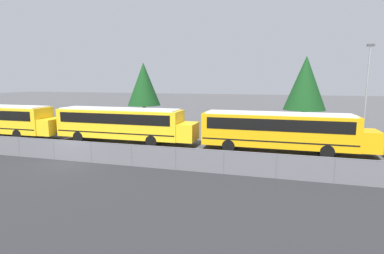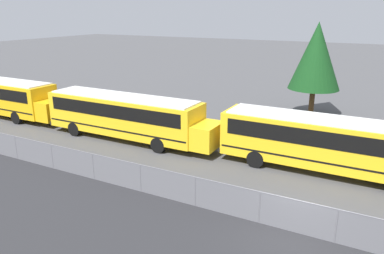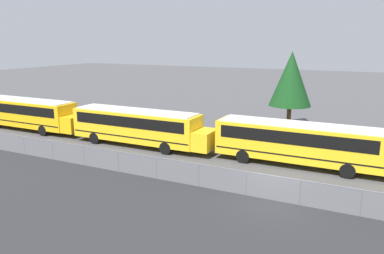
% 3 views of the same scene
% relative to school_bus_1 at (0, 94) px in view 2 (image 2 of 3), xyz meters
% --- Properties ---
extents(ground_plane, '(200.00, 200.00, 0.00)m').
position_rel_school_bus_1_xyz_m(ground_plane, '(26.35, -6.06, -1.84)').
color(ground_plane, '#4C4C4F').
extents(fence, '(106.30, 0.07, 1.47)m').
position_rel_school_bus_1_xyz_m(fence, '(26.35, -6.06, -1.09)').
color(fence, '#9EA0A5').
rests_on(fence, ground_plane).
extents(school_bus_1, '(12.96, 2.56, 3.08)m').
position_rel_school_bus_1_xyz_m(school_bus_1, '(0.00, 0.00, 0.00)').
color(school_bus_1, yellow).
rests_on(school_bus_1, ground_plane).
extents(school_bus_2, '(12.96, 2.56, 3.08)m').
position_rel_school_bus_1_xyz_m(school_bus_2, '(13.33, -0.03, 0.00)').
color(school_bus_2, yellow).
rests_on(school_bus_2, ground_plane).
extents(school_bus_3, '(12.96, 2.56, 3.08)m').
position_rel_school_bus_1_xyz_m(school_bus_3, '(26.60, 0.64, 0.00)').
color(school_bus_3, yellow).
rests_on(school_bus_3, ground_plane).
extents(tree_3, '(4.20, 4.20, 7.77)m').
position_rel_school_bus_1_xyz_m(tree_3, '(23.29, 12.42, 3.19)').
color(tree_3, '#51381E').
rests_on(tree_3, ground_plane).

